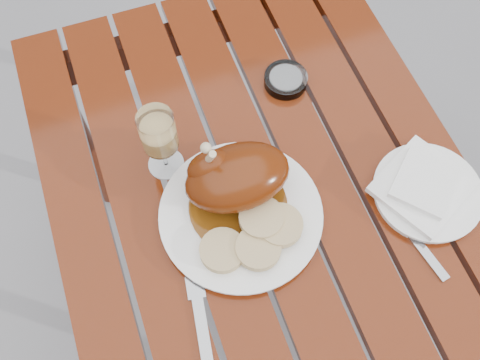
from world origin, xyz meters
name	(u,v)px	position (x,y,z in m)	size (l,w,h in m)	color
ground	(261,310)	(0.00, 0.00, 0.00)	(60.00, 60.00, 0.00)	slate
table	(266,276)	(0.00, 0.00, 0.38)	(0.80, 1.20, 0.75)	#64230C
dinner_plate	(241,215)	(-0.06, 0.02, 0.76)	(0.30, 0.30, 0.02)	white
roast_duck	(234,177)	(-0.06, 0.07, 0.82)	(0.20, 0.19, 0.14)	#61330B
bread_dumplings	(256,235)	(-0.05, -0.03, 0.78)	(0.19, 0.13, 0.03)	tan
wine_glass	(161,143)	(-0.16, 0.18, 0.83)	(0.07, 0.07, 0.17)	#F6C870
side_plate	(427,192)	(0.29, -0.05, 0.76)	(0.21, 0.21, 0.02)	white
napkin	(422,186)	(0.28, -0.04, 0.77)	(0.16, 0.15, 0.01)	white
ashtray	(286,80)	(0.13, 0.28, 0.76)	(0.09, 0.09, 0.02)	#B2B7BC
fork	(202,328)	(-0.19, -0.15, 0.75)	(0.02, 0.16, 0.01)	gray
knife	(414,239)	(0.23, -0.12, 0.75)	(0.02, 0.18, 0.01)	gray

